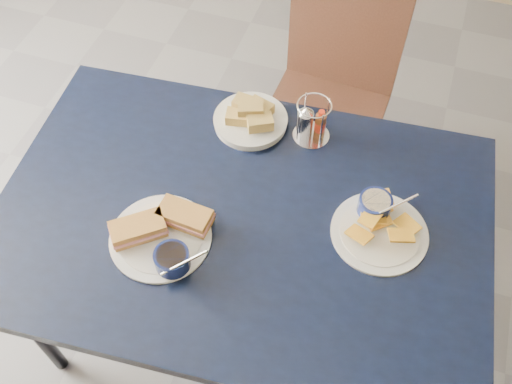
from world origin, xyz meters
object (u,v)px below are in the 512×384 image
(dining_table, at_px, (241,227))
(plantain_plate, at_px, (378,221))
(bread_basket, at_px, (251,118))
(chair_far, at_px, (332,84))
(sandwich_plate, at_px, (163,234))
(condiment_caddy, at_px, (311,123))

(dining_table, height_order, plantain_plate, plantain_plate)
(bread_basket, bearing_deg, dining_table, -75.78)
(chair_far, xyz_separation_m, sandwich_plate, (-0.24, -0.95, 0.26))
(plantain_plate, relative_size, bread_basket, 1.17)
(plantain_plate, xyz_separation_m, bread_basket, (-0.44, 0.24, 0.01))
(bread_basket, height_order, condiment_caddy, condiment_caddy)
(condiment_caddy, bearing_deg, bread_basket, -176.51)
(sandwich_plate, distance_m, condiment_caddy, 0.54)
(chair_far, bearing_deg, dining_table, -95.39)
(chair_far, distance_m, sandwich_plate, 1.01)
(bread_basket, distance_m, condiment_caddy, 0.18)
(plantain_plate, height_order, bread_basket, plantain_plate)
(sandwich_plate, relative_size, condiment_caddy, 2.21)
(dining_table, relative_size, plantain_plate, 5.44)
(chair_far, height_order, sandwich_plate, chair_far)
(plantain_plate, bearing_deg, sandwich_plate, -156.95)
(chair_far, height_order, condiment_caddy, chair_far)
(sandwich_plate, xyz_separation_m, condiment_caddy, (0.27, 0.47, 0.03))
(bread_basket, relative_size, condiment_caddy, 1.62)
(chair_far, height_order, bread_basket, chair_far)
(chair_far, bearing_deg, bread_basket, -108.04)
(dining_table, bearing_deg, condiment_caddy, 73.39)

